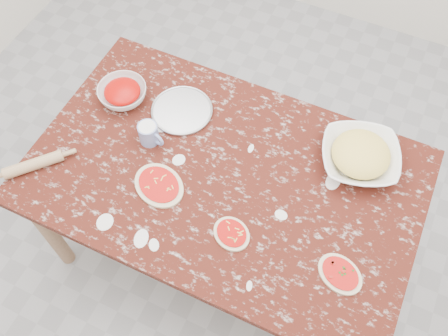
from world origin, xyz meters
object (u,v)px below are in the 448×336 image
pizza_tray (182,111)px  flour_mug (149,134)px  sauce_bowl (123,93)px  rolling_pin (33,164)px  worktable (224,184)px  cheese_bowl (360,157)px

pizza_tray → flour_mug: (-0.05, -0.19, 0.05)m
pizza_tray → sauce_bowl: bearing=-170.9°
sauce_bowl → rolling_pin: (-0.14, -0.47, -0.01)m
sauce_bowl → worktable: bearing=-16.4°
worktable → flour_mug: size_ratio=12.81×
worktable → rolling_pin: bearing=-157.4°
pizza_tray → sauce_bowl: 0.28m
pizza_tray → rolling_pin: bearing=-128.9°
pizza_tray → rolling_pin: 0.66m
worktable → flour_mug: (-0.36, 0.02, 0.13)m
flour_mug → sauce_bowl: bearing=146.0°
cheese_bowl → sauce_bowl: bearing=-173.6°
sauce_bowl → rolling_pin: size_ratio=0.90×
sauce_bowl → flour_mug: flour_mug is taller
sauce_bowl → cheese_bowl: cheese_bowl is taller
worktable → pizza_tray: pizza_tray is taller
pizza_tray → flour_mug: flour_mug is taller
worktable → pizza_tray: (-0.31, 0.21, 0.09)m
worktable → flour_mug: 0.38m
flour_mug → rolling_pin: 0.49m
worktable → sauce_bowl: (-0.58, 0.17, 0.12)m
worktable → rolling_pin: rolling_pin is taller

